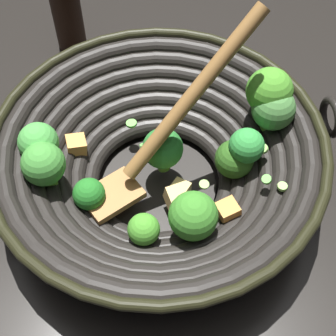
{
  "coord_description": "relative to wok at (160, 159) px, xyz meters",
  "views": [
    {
      "loc": [
        -0.07,
        -0.38,
        0.59
      ],
      "look_at": [
        0.01,
        0.01,
        0.03
      ],
      "focal_mm": 54.67,
      "sensor_mm": 36.0,
      "label": 1
    }
  ],
  "objects": [
    {
      "name": "ground_plane",
      "position": [
        -0.0,
        0.0,
        -0.07
      ],
      "size": [
        4.0,
        4.0,
        0.0
      ],
      "primitive_type": "plane",
      "color": "black"
    },
    {
      "name": "soy_sauce_bottle",
      "position": [
        -0.08,
        0.32,
        0.01
      ],
      "size": [
        0.05,
        0.05,
        0.19
      ],
      "color": "black",
      "rests_on": "ground"
    },
    {
      "name": "wok",
      "position": [
        0.0,
        0.0,
        0.0
      ],
      "size": [
        0.45,
        0.42,
        0.24
      ],
      "color": "black",
      "rests_on": "ground"
    }
  ]
}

